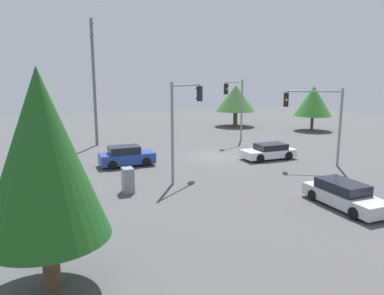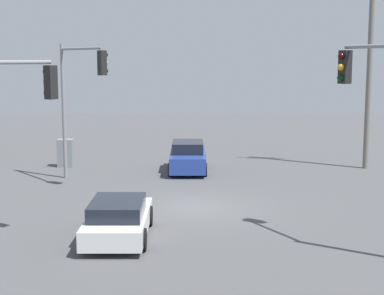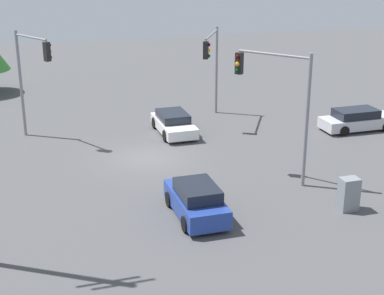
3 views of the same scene
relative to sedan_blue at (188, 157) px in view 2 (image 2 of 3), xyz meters
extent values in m
plane|color=#4C4C4F|center=(-0.36, 7.55, -0.73)|extent=(80.00, 80.00, 0.00)
cube|color=#233D93|center=(0.00, 0.05, -0.15)|extent=(1.78, 4.11, 0.80)
cube|color=black|center=(0.00, -0.16, 0.52)|extent=(1.57, 2.26, 0.55)
cylinder|color=black|center=(-0.85, 1.32, -0.39)|extent=(0.22, 0.68, 0.68)
cylinder|color=black|center=(0.85, 1.32, -0.39)|extent=(0.22, 0.68, 0.68)
cylinder|color=black|center=(-0.85, -1.23, -0.39)|extent=(0.22, 0.68, 0.68)
cylinder|color=black|center=(0.85, -1.23, -0.39)|extent=(0.22, 0.68, 0.68)
cube|color=silver|center=(2.15, 11.34, -0.24)|extent=(1.87, 4.37, 0.61)
cube|color=black|center=(2.15, 11.56, 0.31)|extent=(1.65, 2.40, 0.48)
cylinder|color=black|center=(3.04, 9.99, -0.38)|extent=(0.22, 0.70, 0.70)
cylinder|color=black|center=(1.27, 9.99, -0.38)|extent=(0.22, 0.70, 0.70)
cylinder|color=black|center=(3.04, 12.70, -0.38)|extent=(0.22, 0.70, 0.70)
cylinder|color=black|center=(1.27, 12.70, -0.38)|extent=(0.22, 0.70, 0.70)
cylinder|color=gray|center=(5.16, 13.14, 4.90)|extent=(2.06, 3.61, 0.12)
cube|color=black|center=(4.18, 11.37, 4.28)|extent=(0.41, 0.43, 1.05)
sphere|color=#360503|center=(4.33, 11.28, 4.61)|extent=(0.22, 0.22, 0.22)
sphere|color=orange|center=(4.33, 11.28, 4.28)|extent=(0.22, 0.22, 0.22)
sphere|color=black|center=(4.33, 11.28, 3.94)|extent=(0.22, 0.22, 0.22)
cylinder|color=gray|center=(5.93, 1.68, 2.49)|extent=(0.18, 0.18, 6.44)
cylinder|color=gray|center=(4.77, 3.10, 5.46)|extent=(2.41, 2.92, 0.12)
cube|color=black|center=(3.61, 4.53, 4.83)|extent=(0.43, 0.44, 1.05)
sphere|color=#360503|center=(3.47, 4.42, 5.17)|extent=(0.22, 0.22, 0.22)
sphere|color=orange|center=(3.47, 4.42, 4.83)|extent=(0.22, 0.22, 0.22)
sphere|color=black|center=(3.47, 4.42, 4.50)|extent=(0.22, 0.22, 0.22)
cylinder|color=gray|center=(-5.81, 12.36, 5.37)|extent=(1.61, 2.72, 0.12)
cube|color=black|center=(-5.06, 11.03, 4.74)|extent=(0.41, 0.43, 1.05)
sphere|color=#360503|center=(-4.91, 11.12, 5.08)|extent=(0.22, 0.22, 0.22)
sphere|color=orange|center=(-4.91, 11.12, 4.74)|extent=(0.22, 0.22, 0.22)
sphere|color=black|center=(-4.91, 11.12, 4.41)|extent=(0.22, 0.22, 0.22)
cylinder|color=slate|center=(-9.40, -0.88, 5.27)|extent=(0.28, 0.28, 11.99)
cube|color=gray|center=(6.57, -1.34, 0.01)|extent=(0.81, 0.63, 1.49)
camera|label=1|loc=(27.71, -5.85, 6.18)|focal=35.00mm
camera|label=2|loc=(-0.23, 29.76, 4.99)|focal=55.00mm
camera|label=3|loc=(-6.93, -21.77, 10.51)|focal=55.00mm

